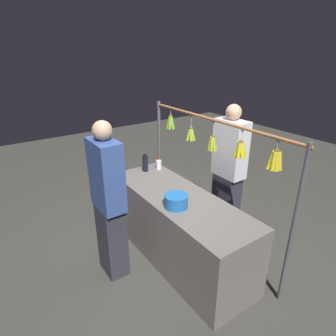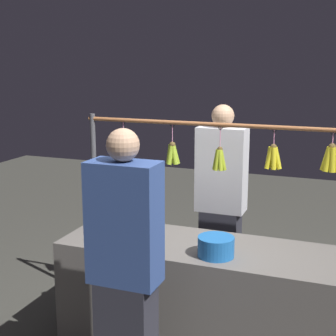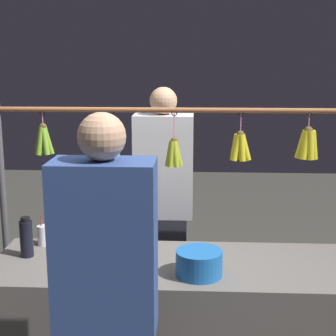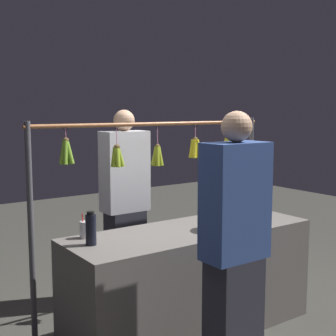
{
  "view_description": "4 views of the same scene",
  "coord_description": "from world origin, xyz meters",
  "px_view_note": "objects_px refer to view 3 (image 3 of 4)",
  "views": [
    {
      "loc": [
        -2.25,
        1.71,
        2.38
      ],
      "look_at": [
        0.22,
        0.0,
        1.1
      ],
      "focal_mm": 30.62,
      "sensor_mm": 36.0,
      "label": 1
    },
    {
      "loc": [
        -1.03,
        3.28,
        2.14
      ],
      "look_at": [
        0.25,
        0.0,
        1.38
      ],
      "focal_mm": 54.45,
      "sensor_mm": 36.0,
      "label": 2
    },
    {
      "loc": [
        -0.12,
        2.69,
        1.96
      ],
      "look_at": [
        0.01,
        0.0,
        1.38
      ],
      "focal_mm": 54.98,
      "sensor_mm": 36.0,
      "label": 3
    },
    {
      "loc": [
        2.24,
        2.84,
        1.77
      ],
      "look_at": [
        0.22,
        0.0,
        1.33
      ],
      "focal_mm": 50.55,
      "sensor_mm": 36.0,
      "label": 4
    }
  ],
  "objects_px": {
    "drink_cup": "(43,235)",
    "vendor_person": "(164,211)",
    "customer_person": "(107,323)",
    "blue_bucket": "(199,263)",
    "water_bottle": "(26,238)"
  },
  "relations": [
    {
      "from": "drink_cup",
      "to": "water_bottle",
      "type": "bearing_deg",
      "value": 77.47
    },
    {
      "from": "blue_bucket",
      "to": "drink_cup",
      "type": "bearing_deg",
      "value": -22.9
    },
    {
      "from": "drink_cup",
      "to": "customer_person",
      "type": "xyz_separation_m",
      "value": [
        -0.56,
        0.98,
        -0.03
      ]
    },
    {
      "from": "blue_bucket",
      "to": "vendor_person",
      "type": "relative_size",
      "value": 0.14
    },
    {
      "from": "blue_bucket",
      "to": "drink_cup",
      "type": "height_order",
      "value": "drink_cup"
    },
    {
      "from": "vendor_person",
      "to": "customer_person",
      "type": "distance_m",
      "value": 1.61
    },
    {
      "from": "drink_cup",
      "to": "vendor_person",
      "type": "xyz_separation_m",
      "value": [
        -0.7,
        -0.62,
        -0.02
      ]
    },
    {
      "from": "drink_cup",
      "to": "vendor_person",
      "type": "height_order",
      "value": "vendor_person"
    },
    {
      "from": "drink_cup",
      "to": "customer_person",
      "type": "bearing_deg",
      "value": 119.56
    },
    {
      "from": "customer_person",
      "to": "drink_cup",
      "type": "bearing_deg",
      "value": -60.44
    },
    {
      "from": "blue_bucket",
      "to": "vendor_person",
      "type": "distance_m",
      "value": 1.05
    },
    {
      "from": "drink_cup",
      "to": "customer_person",
      "type": "distance_m",
      "value": 1.13
    },
    {
      "from": "customer_person",
      "to": "water_bottle",
      "type": "bearing_deg",
      "value": -53.04
    },
    {
      "from": "vendor_person",
      "to": "water_bottle",
      "type": "bearing_deg",
      "value": 47.46
    },
    {
      "from": "blue_bucket",
      "to": "vendor_person",
      "type": "height_order",
      "value": "vendor_person"
    }
  ]
}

